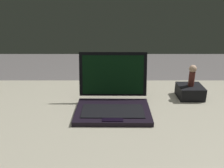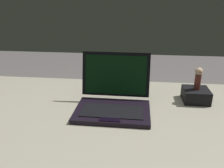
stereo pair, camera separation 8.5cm
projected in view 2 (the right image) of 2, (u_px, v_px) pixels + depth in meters
desk at (88, 136)px, 0.91m from camera, size 1.35×0.73×0.75m
laptop_front at (113, 100)px, 0.89m from camera, size 0.28×0.24×0.20m
figurine_stand at (196, 95)px, 0.96m from camera, size 0.10×0.10×0.05m
figurine at (198, 77)px, 0.94m from camera, size 0.03×0.03×0.09m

